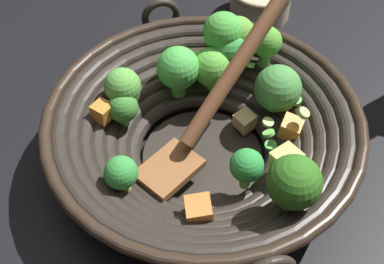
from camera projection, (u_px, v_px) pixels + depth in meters
The scene contains 2 objects.
ground_plane at pixel (202, 160), 0.65m from camera, with size 4.00×4.00×0.00m, color black.
wok at pixel (205, 127), 0.61m from camera, with size 0.39×0.37×0.21m.
Camera 1 is at (-0.39, -0.01, 0.51)m, focal length 48.86 mm.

